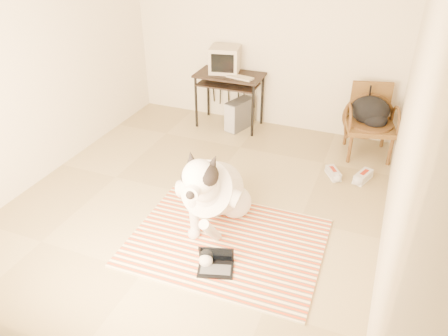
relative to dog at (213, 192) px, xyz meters
The scene contains 16 objects.
floor 0.67m from the dog, 129.24° to the left, with size 4.50×4.50×0.00m, color tan.
wall_back 2.83m from the dog, 97.08° to the left, with size 4.50×4.50×0.00m, color beige.
wall_front 2.10m from the dog, 100.12° to the right, with size 4.50×4.50×0.00m, color beige.
wall_left 2.54m from the dog, behind, with size 4.50×4.50×0.00m, color beige.
wall_right 1.96m from the dog, 13.58° to the left, with size 4.50×4.50×0.00m, color beige.
rug 0.53m from the dog, 45.31° to the right, with size 1.92×1.48×0.02m.
dog is the anchor object (origin of this frame).
laptop 0.76m from the dog, 65.25° to the right, with size 0.38×0.32×0.23m.
computer_desk 2.47m from the dog, 107.53° to the left, with size 0.98×0.55×0.81m.
crt_monitor 2.63m from the dog, 109.13° to the left, with size 0.48×0.47×0.37m.
desk_keyboard 2.34m from the dog, 103.45° to the left, with size 0.39×0.14×0.03m, color #B4A58D.
pc_tower 2.38m from the dog, 103.64° to the left, with size 0.34×0.51×0.45m.
rattan_chair 2.59m from the dog, 59.65° to the left, with size 0.74×0.72×0.93m.
backpack 2.58m from the dog, 59.72° to the left, with size 0.50×0.44×0.37m.
sneaker_left 1.79m from the dog, 54.68° to the left, with size 0.24×0.30×0.10m.
sneaker_right 2.05m from the dog, 47.15° to the left, with size 0.23×0.34×0.11m.
Camera 1 is at (1.80, -3.78, 2.90)m, focal length 35.00 mm.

